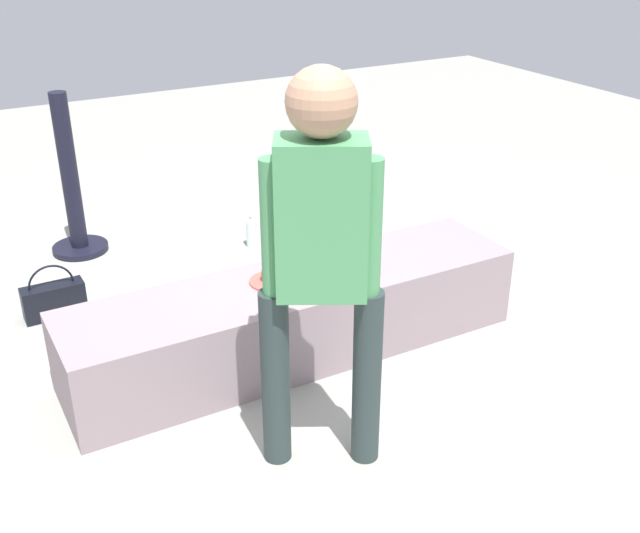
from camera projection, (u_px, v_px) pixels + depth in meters
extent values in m
plane|color=#98988E|center=(297.00, 352.00, 3.95)|extent=(12.00, 12.00, 0.00)
cube|color=gray|center=(296.00, 317.00, 3.86)|extent=(2.35, 0.56, 0.42)
cylinder|color=#221F4C|center=(316.00, 276.00, 3.73)|extent=(0.12, 0.26, 0.08)
cylinder|color=#221F4C|center=(337.00, 272.00, 3.76)|extent=(0.12, 0.26, 0.08)
cube|color=#3F85D3|center=(319.00, 239.00, 3.77)|extent=(0.23, 0.17, 0.28)
sphere|color=tan|center=(319.00, 197.00, 3.68)|extent=(0.16, 0.16, 0.16)
cylinder|color=tan|center=(297.00, 243.00, 3.74)|extent=(0.05, 0.05, 0.21)
cylinder|color=tan|center=(341.00, 237.00, 3.81)|extent=(0.05, 0.05, 0.21)
cylinder|color=#293535|center=(367.00, 378.00, 3.05)|extent=(0.12, 0.12, 0.78)
cylinder|color=#293535|center=(276.00, 379.00, 3.05)|extent=(0.12, 0.12, 0.78)
cube|color=#4B935B|center=(321.00, 219.00, 2.75)|extent=(0.39, 0.33, 0.60)
sphere|color=tan|center=(321.00, 102.00, 2.56)|extent=(0.25, 0.25, 0.25)
cylinder|color=#4B935B|center=(369.00, 233.00, 2.77)|extent=(0.09, 0.09, 0.57)
cylinder|color=#4B935B|center=(273.00, 233.00, 2.77)|extent=(0.09, 0.09, 0.57)
cylinder|color=#E0594C|center=(272.00, 281.00, 3.74)|extent=(0.22, 0.22, 0.01)
cylinder|color=brown|center=(272.00, 276.00, 3.73)|extent=(0.10, 0.10, 0.05)
cylinder|color=brown|center=(271.00, 271.00, 3.72)|extent=(0.10, 0.10, 0.01)
cube|color=silver|center=(284.00, 278.00, 3.76)|extent=(0.11, 0.04, 0.00)
cube|color=gold|center=(324.00, 218.00, 5.16)|extent=(0.25, 0.12, 0.33)
torus|color=white|center=(317.00, 196.00, 5.07)|extent=(0.10, 0.01, 0.10)
torus|color=white|center=(331.00, 193.00, 5.11)|extent=(0.10, 0.01, 0.10)
cylinder|color=black|center=(81.00, 248.00, 5.07)|extent=(0.36, 0.36, 0.04)
cylinder|color=black|center=(69.00, 172.00, 4.84)|extent=(0.11, 0.11, 1.02)
cylinder|color=silver|center=(252.00, 234.00, 5.11)|extent=(0.07, 0.07, 0.18)
cone|color=silver|center=(251.00, 219.00, 5.06)|extent=(0.07, 0.07, 0.03)
cylinder|color=white|center=(251.00, 215.00, 5.05)|extent=(0.03, 0.03, 0.02)
cylinder|color=silver|center=(289.00, 232.00, 5.14)|extent=(0.07, 0.07, 0.18)
cone|color=silver|center=(288.00, 218.00, 5.09)|extent=(0.06, 0.06, 0.03)
cylinder|color=#268C3F|center=(288.00, 215.00, 5.08)|extent=(0.03, 0.03, 0.02)
cube|color=white|center=(342.00, 280.00, 4.56)|extent=(0.35, 0.35, 0.12)
cube|color=black|center=(54.00, 301.00, 4.26)|extent=(0.34, 0.12, 0.19)
torus|color=black|center=(51.00, 286.00, 4.21)|extent=(0.25, 0.01, 0.25)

